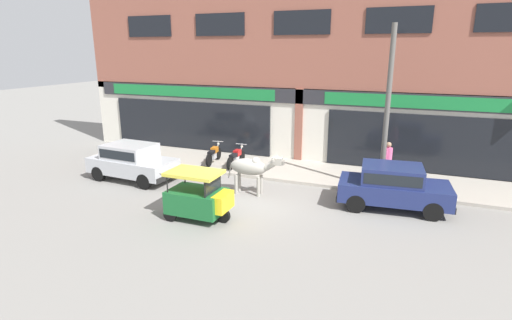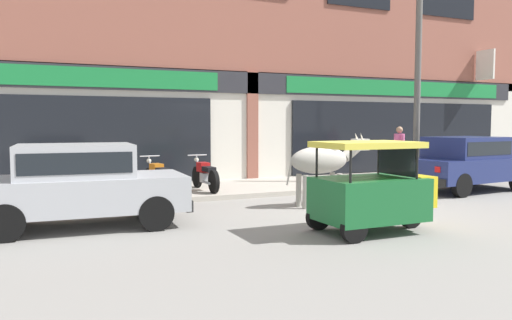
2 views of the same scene
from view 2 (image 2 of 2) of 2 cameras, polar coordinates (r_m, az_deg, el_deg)
name	(u,v)px [view 2 (image 2 of 2)]	position (r m, az deg, el deg)	size (l,w,h in m)	color
ground_plane	(352,209)	(10.90, 10.88, -5.48)	(90.00, 90.00, 0.00)	gray
sidewalk	(274,186)	(14.10, 2.09, -2.96)	(19.00, 3.12, 0.12)	#A8A093
shop_building	(249,21)	(15.95, -0.84, 15.60)	(23.00, 1.40, 10.32)	#8E5142
cow	(323,161)	(11.03, 7.70, -0.06)	(2.15, 0.53, 1.61)	#9E998E
car_0	(80,181)	(9.18, -19.50, -2.32)	(3.68, 1.79, 1.46)	black
car_1	(467,161)	(14.53, 22.96, -0.09)	(3.72, 1.93, 1.46)	black
auto_rickshaw	(372,193)	(8.55, 13.16, -3.69)	(1.99, 1.16, 1.52)	black
motorcycle_0	(158,177)	(12.52, -11.08, -1.88)	(0.53, 1.81, 0.88)	black
motorcycle_1	(205,175)	(12.73, -5.86, -1.72)	(0.52, 1.81, 0.88)	black
pedestrian	(399,147)	(15.92, 16.04, 1.48)	(0.32, 0.49, 1.60)	#2D2D33
utility_pole	(418,81)	(15.23, 17.98, 8.58)	(0.18, 0.18, 5.82)	#595651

